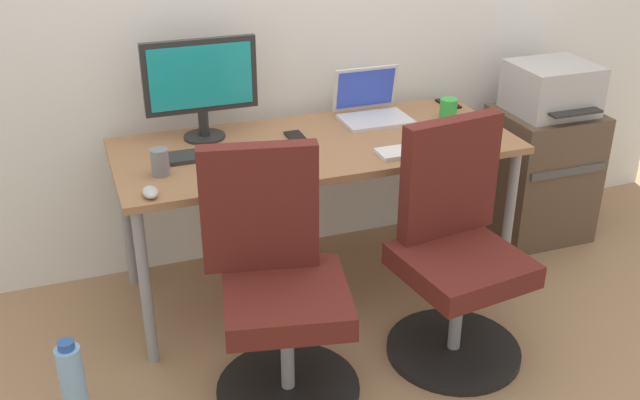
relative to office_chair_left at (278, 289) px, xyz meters
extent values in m
plane|color=#9E7A56|center=(0.36, 0.61, -0.42)|extent=(5.28, 5.28, 0.00)
cube|color=#996B47|center=(0.36, 0.61, 0.27)|extent=(1.70, 0.72, 0.03)
cylinder|color=gray|center=(-0.44, 0.30, -0.08)|extent=(0.04, 0.04, 0.68)
cylinder|color=gray|center=(1.16, 0.30, -0.08)|extent=(0.04, 0.04, 0.68)
cylinder|color=gray|center=(-0.44, 0.92, -0.08)|extent=(0.04, 0.04, 0.68)
cylinder|color=gray|center=(1.16, 0.92, -0.08)|extent=(0.04, 0.04, 0.68)
cylinder|color=black|center=(0.01, -0.06, -0.41)|extent=(0.54, 0.54, 0.03)
cylinder|color=gray|center=(0.01, -0.06, -0.22)|extent=(0.05, 0.05, 0.34)
cube|color=#591E19|center=(0.01, -0.06, -0.01)|extent=(0.52, 0.52, 0.09)
cube|color=#591E19|center=(-0.02, 0.12, 0.28)|extent=(0.43, 0.15, 0.48)
cylinder|color=black|center=(0.71, -0.06, -0.41)|extent=(0.54, 0.54, 0.03)
cylinder|color=gray|center=(0.71, -0.06, -0.22)|extent=(0.05, 0.05, 0.34)
cube|color=#591E19|center=(0.71, -0.06, -0.01)|extent=(0.50, 0.50, 0.09)
cube|color=#591E19|center=(0.74, 0.12, 0.28)|extent=(0.43, 0.13, 0.48)
cube|color=brown|center=(1.62, 0.72, -0.09)|extent=(0.47, 0.43, 0.67)
cube|color=#4C4C4C|center=(1.62, 0.50, 0.01)|extent=(0.42, 0.01, 0.04)
cube|color=#B7B7B7|center=(1.62, 0.72, 0.37)|extent=(0.38, 0.34, 0.24)
cube|color=#262626|center=(1.62, 0.52, 0.31)|extent=(0.27, 0.06, 0.01)
cylinder|color=#8CBFF2|center=(-0.74, 0.10, -0.28)|extent=(0.09, 0.09, 0.28)
cylinder|color=#2D59B2|center=(-0.74, 0.10, -0.13)|extent=(0.06, 0.06, 0.03)
cylinder|color=#262626|center=(-0.07, 0.83, 0.29)|extent=(0.18, 0.18, 0.01)
cylinder|color=#262626|center=(-0.07, 0.83, 0.36)|extent=(0.04, 0.04, 0.11)
cube|color=#262626|center=(-0.07, 0.83, 0.57)|extent=(0.48, 0.03, 0.31)
cube|color=teal|center=(-0.07, 0.81, 0.57)|extent=(0.43, 0.00, 0.26)
cube|color=silver|center=(0.71, 0.76, 0.30)|extent=(0.31, 0.22, 0.02)
cube|color=silver|center=(0.71, 0.89, 0.41)|extent=(0.31, 0.05, 0.21)
cube|color=blue|center=(0.71, 0.88, 0.41)|extent=(0.28, 0.04, 0.18)
cube|color=#2D2D2D|center=(-0.10, 0.62, 0.30)|extent=(0.34, 0.12, 0.02)
cube|color=silver|center=(0.72, 0.37, 0.30)|extent=(0.34, 0.12, 0.02)
ellipsoid|color=#B7B7B7|center=(-0.38, 0.32, 0.30)|extent=(0.06, 0.10, 0.03)
ellipsoid|color=#515156|center=(0.14, 0.52, 0.30)|extent=(0.06, 0.10, 0.03)
cylinder|color=green|center=(1.04, 0.69, 0.33)|extent=(0.08, 0.08, 0.09)
cylinder|color=slate|center=(-0.31, 0.50, 0.34)|extent=(0.07, 0.07, 0.10)
cube|color=black|center=(0.30, 0.69, 0.29)|extent=(0.07, 0.14, 0.01)
cube|color=black|center=(1.14, 0.86, 0.29)|extent=(0.07, 0.14, 0.01)
camera|label=1|loc=(-0.62, -2.18, 1.47)|focal=41.86mm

